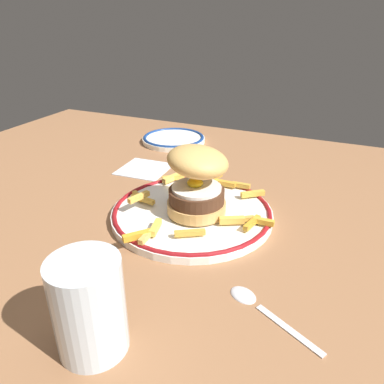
{
  "coord_description": "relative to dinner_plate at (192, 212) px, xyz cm",
  "views": [
    {
      "loc": [
        27.97,
        -48.43,
        31.71
      ],
      "look_at": [
        5.81,
        1.89,
        4.6
      ],
      "focal_mm": 35.17,
      "sensor_mm": 36.0,
      "label": 1
    }
  ],
  "objects": [
    {
      "name": "water_glass",
      "position": [
        1.55,
        -28.68,
        3.69
      ],
      "size": [
        7.22,
        7.22,
        10.63
      ],
      "color": "silver",
      "rests_on": "ground_plane"
    },
    {
      "name": "spoon",
      "position": [
        14.85,
        -15.87,
        -0.48
      ],
      "size": [
        12.54,
        7.75,
        0.9
      ],
      "color": "silver",
      "rests_on": "ground_plane"
    },
    {
      "name": "side_plate",
      "position": [
        -20.11,
        33.75,
        -0.0
      ],
      "size": [
        16.22,
        16.22,
        1.6
      ],
      "color": "white",
      "rests_on": "ground_plane"
    },
    {
      "name": "burger",
      "position": [
        0.95,
        -0.14,
        6.21
      ],
      "size": [
        12.6,
        12.25,
        11.25
      ],
      "color": "tan",
      "rests_on": "dinner_plate"
    },
    {
      "name": "dinner_plate",
      "position": [
        0.0,
        0.0,
        0.0
      ],
      "size": [
        26.87,
        26.87,
        1.6
      ],
      "color": "white",
      "rests_on": "ground_plane"
    },
    {
      "name": "ground_plane",
      "position": [
        -5.81,
        -1.89,
        -2.84
      ],
      "size": [
        126.36,
        105.26,
        4.0
      ],
      "primitive_type": "cube",
      "color": "#90613F"
    },
    {
      "name": "napkin",
      "position": [
        -17.74,
        14.52,
        -0.64
      ],
      "size": [
        10.5,
        10.53,
        0.4
      ],
      "primitive_type": "cube",
      "rotation": [
        0.0,
        0.0,
        0.04
      ],
      "color": "silver",
      "rests_on": "ground_plane"
    },
    {
      "name": "fries_pile",
      "position": [
        0.05,
        1.33,
        1.34
      ],
      "size": [
        25.55,
        26.24,
        2.45
      ],
      "color": "#EABA45",
      "rests_on": "dinner_plate"
    }
  ]
}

